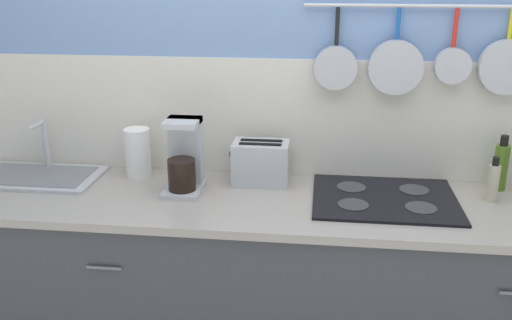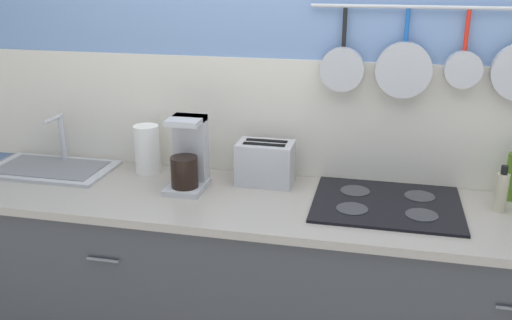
{
  "view_description": "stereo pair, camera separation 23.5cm",
  "coord_description": "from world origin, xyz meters",
  "px_view_note": "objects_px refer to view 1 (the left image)",
  "views": [
    {
      "loc": [
        0.05,
        -2.21,
        1.86
      ],
      "look_at": [
        -0.22,
        0.0,
        1.09
      ],
      "focal_mm": 40.0,
      "sensor_mm": 36.0,
      "label": 1
    },
    {
      "loc": [
        0.28,
        -2.17,
        1.86
      ],
      "look_at": [
        -0.22,
        0.0,
        1.09
      ],
      "focal_mm": 40.0,
      "sensor_mm": 36.0,
      "label": 2
    }
  ],
  "objects_px": {
    "coffee_maker": "(184,161)",
    "bottle_hot_sauce": "(493,182)",
    "toaster": "(261,163)",
    "bottle_vinegar": "(501,166)",
    "paper_towel_roll": "(138,153)"
  },
  "relations": [
    {
      "from": "coffee_maker",
      "to": "toaster",
      "type": "height_order",
      "value": "coffee_maker"
    },
    {
      "from": "coffee_maker",
      "to": "bottle_hot_sauce",
      "type": "distance_m",
      "value": 1.3
    },
    {
      "from": "bottle_hot_sauce",
      "to": "coffee_maker",
      "type": "bearing_deg",
      "value": -178.85
    },
    {
      "from": "paper_towel_roll",
      "to": "bottle_hot_sauce",
      "type": "bearing_deg",
      "value": -4.14
    },
    {
      "from": "coffee_maker",
      "to": "paper_towel_roll",
      "type": "bearing_deg",
      "value": 151.36
    },
    {
      "from": "paper_towel_roll",
      "to": "coffee_maker",
      "type": "height_order",
      "value": "coffee_maker"
    },
    {
      "from": "toaster",
      "to": "bottle_hot_sauce",
      "type": "xyz_separation_m",
      "value": [
        0.98,
        -0.09,
        -0.01
      ]
    },
    {
      "from": "bottle_hot_sauce",
      "to": "bottle_vinegar",
      "type": "distance_m",
      "value": 0.16
    },
    {
      "from": "bottle_hot_sauce",
      "to": "bottle_vinegar",
      "type": "bearing_deg",
      "value": 64.75
    },
    {
      "from": "toaster",
      "to": "bottle_vinegar",
      "type": "relative_size",
      "value": 1.08
    },
    {
      "from": "coffee_maker",
      "to": "bottle_hot_sauce",
      "type": "height_order",
      "value": "coffee_maker"
    },
    {
      "from": "coffee_maker",
      "to": "bottle_hot_sauce",
      "type": "relative_size",
      "value": 1.65
    },
    {
      "from": "paper_towel_roll",
      "to": "coffee_maker",
      "type": "distance_m",
      "value": 0.29
    },
    {
      "from": "bottle_hot_sauce",
      "to": "bottle_vinegar",
      "type": "relative_size",
      "value": 0.79
    },
    {
      "from": "paper_towel_roll",
      "to": "bottle_hot_sauce",
      "type": "xyz_separation_m",
      "value": [
        1.55,
        -0.11,
        -0.03
      ]
    }
  ]
}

